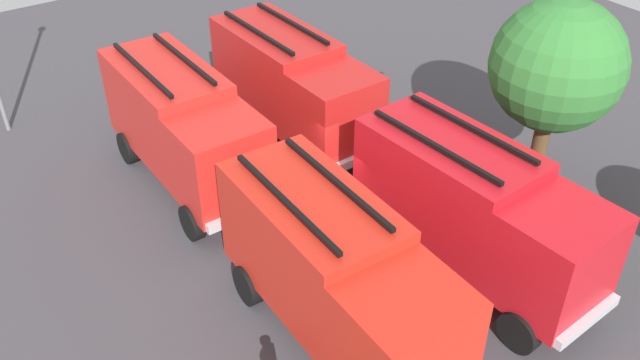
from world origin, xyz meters
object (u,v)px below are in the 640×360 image
(firefighter_3, at_px, (557,236))
(fire_truck_3, at_px, (476,207))
(fire_truck_2, at_px, (293,83))
(traffic_cone_1, at_px, (566,234))
(fire_truck_1, at_px, (336,271))
(firefighter_0, at_px, (379,92))
(firefighter_1, at_px, (351,237))
(fire_truck_0, at_px, (184,124))
(firefighter_2, at_px, (155,95))
(tree_0, at_px, (557,66))
(traffic_cone_2, at_px, (376,273))

(firefighter_3, bearing_deg, fire_truck_3, 158.60)
(fire_truck_2, distance_m, traffic_cone_1, 10.15)
(fire_truck_1, height_order, firefighter_0, fire_truck_1)
(firefighter_1, bearing_deg, fire_truck_2, -30.41)
(firefighter_1, xyz_separation_m, traffic_cone_1, (2.79, 5.74, -0.72))
(fire_truck_0, relative_size, firefighter_2, 4.16)
(firefighter_2, height_order, tree_0, tree_0)
(firefighter_0, relative_size, traffic_cone_1, 2.88)
(firefighter_1, bearing_deg, traffic_cone_1, -125.76)
(firefighter_1, xyz_separation_m, firefighter_3, (3.13, 4.76, -0.09))
(fire_truck_0, height_order, traffic_cone_1, fire_truck_0)
(firefighter_0, bearing_deg, traffic_cone_1, 163.17)
(firefighter_0, relative_size, traffic_cone_2, 2.67)
(fire_truck_2, xyz_separation_m, fire_truck_3, (8.61, 0.07, 0.00))
(firefighter_3, bearing_deg, traffic_cone_1, 25.39)
(traffic_cone_2, bearing_deg, tree_0, 95.89)
(fire_truck_1, height_order, firefighter_3, fire_truck_1)
(fire_truck_1, height_order, fire_truck_3, same)
(fire_truck_1, distance_m, fire_truck_3, 4.42)
(firefighter_1, bearing_deg, traffic_cone_2, 179.68)
(fire_truck_2, distance_m, firefighter_1, 7.19)
(firefighter_3, relative_size, traffic_cone_1, 2.76)
(firefighter_2, distance_m, firefighter_3, 14.95)
(traffic_cone_1, bearing_deg, firefighter_0, 178.80)
(fire_truck_0, height_order, firefighter_1, fire_truck_0)
(firefighter_0, bearing_deg, tree_0, 176.90)
(fire_truck_0, xyz_separation_m, traffic_cone_2, (7.22, 1.99, -1.83))
(tree_0, bearing_deg, firefighter_1, -91.69)
(fire_truck_2, xyz_separation_m, firefighter_3, (9.77, 2.26, -1.22))
(fire_truck_1, relative_size, firefighter_1, 4.02)
(firefighter_2, distance_m, traffic_cone_1, 15.07)
(tree_0, bearing_deg, firefighter_2, -142.59)
(firefighter_0, height_order, traffic_cone_2, firefighter_0)
(fire_truck_0, distance_m, fire_truck_1, 8.10)
(fire_truck_0, xyz_separation_m, fire_truck_3, (8.23, 4.39, 0.00))
(fire_truck_1, xyz_separation_m, firefighter_0, (-7.93, 7.78, -1.17))
(fire_truck_1, bearing_deg, traffic_cone_2, 115.00)
(fire_truck_3, relative_size, traffic_cone_1, 12.12)
(fire_truck_3, height_order, firefighter_0, fire_truck_3)
(fire_truck_1, distance_m, firefighter_3, 6.85)
(fire_truck_2, distance_m, firefighter_0, 3.66)
(fire_truck_2, relative_size, firefighter_2, 4.18)
(fire_truck_1, xyz_separation_m, traffic_cone_2, (-0.88, 2.01, -1.83))
(fire_truck_0, xyz_separation_m, fire_truck_1, (8.10, -0.03, 0.00))
(firefighter_1, distance_m, traffic_cone_1, 6.42)
(firefighter_0, bearing_deg, firefighter_3, 157.18)
(fire_truck_2, bearing_deg, firefighter_0, 79.86)
(traffic_cone_2, bearing_deg, fire_truck_2, 162.90)
(firefighter_0, relative_size, tree_0, 0.28)
(fire_truck_0, height_order, fire_truck_2, same)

